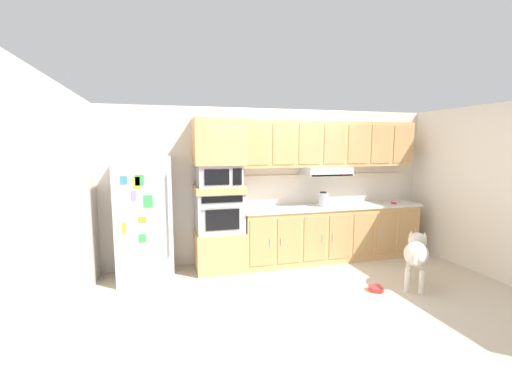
{
  "coord_description": "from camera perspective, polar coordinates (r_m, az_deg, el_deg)",
  "views": [
    {
      "loc": [
        -1.82,
        -4.4,
        1.9
      ],
      "look_at": [
        -0.6,
        0.04,
        1.29
      ],
      "focal_mm": 24.31,
      "sensor_mm": 36.0,
      "label": 1
    }
  ],
  "objects": [
    {
      "name": "microwave",
      "position": [
        5.23,
        -6.14,
        2.72
      ],
      "size": [
        0.64,
        0.54,
        0.32
      ],
      "color": "#A8AAAF",
      "rests_on": "appliance_mid_shelf"
    },
    {
      "name": "dog_food_bowl",
      "position": [
        5.01,
        19.15,
        -14.76
      ],
      "size": [
        0.2,
        0.2,
        0.06
      ],
      "color": "red",
      "rests_on": "ground"
    },
    {
      "name": "side_panel_right",
      "position": [
        6.41,
        30.85,
        0.69
      ],
      "size": [
        0.12,
        7.1,
        2.5
      ],
      "primitive_type": "cube",
      "color": "silver",
      "rests_on": "ground"
    },
    {
      "name": "lower_cabinet_run",
      "position": [
        6.0,
        12.21,
        -6.67
      ],
      "size": [
        3.03,
        0.63,
        0.88
      ],
      "color": "tan",
      "rests_on": "ground"
    },
    {
      "name": "refrigerator",
      "position": [
        5.19,
        -17.86,
        -4.13
      ],
      "size": [
        0.76,
        0.73,
        1.76
      ],
      "color": "#ADADB2",
      "rests_on": "ground"
    },
    {
      "name": "back_kitchen_wall",
      "position": [
        5.84,
        2.89,
        1.18
      ],
      "size": [
        6.2,
        0.12,
        2.5
      ],
      "primitive_type": "cube",
      "color": "beige",
      "rests_on": "ground"
    },
    {
      "name": "built_in_oven",
      "position": [
        5.31,
        -6.05,
        -3.31
      ],
      "size": [
        0.7,
        0.62,
        0.6
      ],
      "color": "#A8AAAF",
      "rests_on": "oven_base_cabinet"
    },
    {
      "name": "appliance_upper_cabinet",
      "position": [
        5.22,
        -6.22,
        8.2
      ],
      "size": [
        0.74,
        0.62,
        0.68
      ],
      "primitive_type": "cube",
      "color": "tan",
      "rests_on": "microwave"
    },
    {
      "name": "screwdriver",
      "position": [
        6.38,
        21.76,
        -1.67
      ],
      "size": [
        0.15,
        0.14,
        0.03
      ],
      "color": "red",
      "rests_on": "countertop_slab"
    },
    {
      "name": "ground_plane",
      "position": [
        5.13,
        6.8,
        -14.23
      ],
      "size": [
        9.6,
        9.6,
        0.0
      ],
      "primitive_type": "plane",
      "color": "beige"
    },
    {
      "name": "upper_cabinet_with_hood",
      "position": [
        5.93,
        12.0,
        7.44
      ],
      "size": [
        3.03,
        0.48,
        0.88
      ],
      "color": "tan",
      "rests_on": "backsplash_panel"
    },
    {
      "name": "countertop_slab",
      "position": [
        5.91,
        12.32,
        -2.33
      ],
      "size": [
        3.07,
        0.64,
        0.04
      ],
      "primitive_type": "cube",
      "color": "beige",
      "rests_on": "lower_cabinet_run"
    },
    {
      "name": "dog",
      "position": [
        5.22,
        24.89,
        -9.02
      ],
      "size": [
        0.69,
        0.76,
        0.71
      ],
      "rotation": [
        0.0,
        0.0,
        0.84
      ],
      "color": "beige",
      "rests_on": "ground"
    },
    {
      "name": "electric_kettle",
      "position": [
        5.76,
        10.98,
        -1.2
      ],
      "size": [
        0.17,
        0.17,
        0.24
      ],
      "color": "#A8AAAF",
      "rests_on": "countertop_slab"
    },
    {
      "name": "backsplash_panel",
      "position": [
        6.13,
        11.14,
        0.59
      ],
      "size": [
        3.07,
        0.02,
        0.5
      ],
      "primitive_type": "cube",
      "color": "silver",
      "rests_on": "countertop_slab"
    },
    {
      "name": "appliance_mid_shelf",
      "position": [
        5.26,
        -6.11,
        0.44
      ],
      "size": [
        0.74,
        0.62,
        0.1
      ],
      "primitive_type": "cube",
      "color": "tan",
      "rests_on": "built_in_oven"
    },
    {
      "name": "side_panel_left",
      "position": [
        4.55,
        -27.63,
        -1.49
      ],
      "size": [
        0.12,
        7.1,
        2.5
      ],
      "primitive_type": "cube",
      "color": "beige",
      "rests_on": "ground"
    },
    {
      "name": "oven_base_cabinet",
      "position": [
        5.46,
        -5.97,
        -9.51
      ],
      "size": [
        0.74,
        0.62,
        0.6
      ],
      "primitive_type": "cube",
      "color": "tan",
      "rests_on": "ground"
    }
  ]
}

